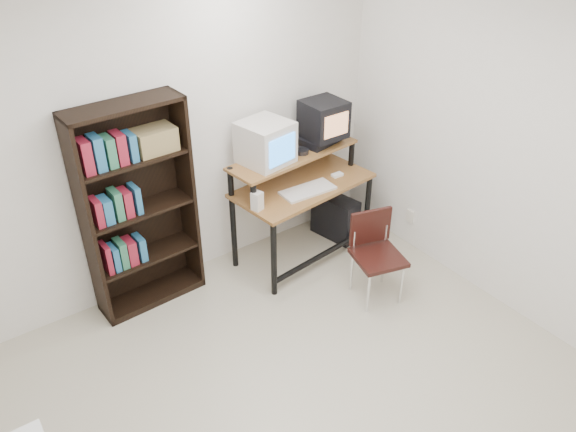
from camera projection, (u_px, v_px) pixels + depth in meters
floor at (318, 428)px, 3.62m from camera, size 4.00×4.00×0.01m
ceiling at (337, 6)px, 2.23m from camera, size 4.00×4.00×0.01m
back_wall at (161, 138)px, 4.30m from camera, size 4.00×0.01×2.60m
right_wall at (548, 165)px, 3.91m from camera, size 0.01×4.00×2.60m
computer_desk at (301, 187)px, 4.89m from camera, size 1.29×0.75×0.98m
crt_monitor at (266, 143)px, 4.58m from camera, size 0.44×0.45×0.36m
vcr at (319, 140)px, 4.97m from camera, size 0.41×0.33×0.08m
crt_tv at (324, 119)px, 4.85m from camera, size 0.35×0.35×0.32m
cd_spindle at (302, 152)px, 4.79m from camera, size 0.13×0.13×0.05m
keyboard at (308, 191)px, 4.74m from camera, size 0.48×0.23×0.03m
mousepad at (338, 177)px, 4.99m from camera, size 0.22×0.18×0.01m
mouse at (337, 175)px, 4.97m from camera, size 0.10×0.06×0.03m
desk_speaker at (257, 202)px, 4.46m from camera, size 0.10×0.10×0.17m
pc_tower at (335, 217)px, 5.38m from camera, size 0.28×0.48×0.42m
school_chair at (375, 248)px, 4.53m from camera, size 0.46×0.46×0.75m
bookshelf at (137, 206)px, 4.27m from camera, size 0.86×0.32×1.70m
wall_outlet at (410, 216)px, 5.23m from camera, size 0.02×0.08×0.12m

